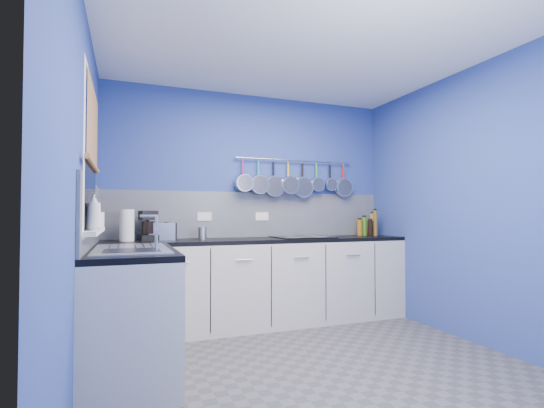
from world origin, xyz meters
TOP-DOWN VIEW (x-y plane):
  - floor at (0.00, 0.00)m, footprint 3.20×3.00m
  - ceiling at (0.00, 0.00)m, footprint 3.20×3.00m
  - wall_back at (0.00, 1.51)m, footprint 3.20×0.02m
  - wall_front at (0.00, -1.51)m, footprint 3.20×0.02m
  - wall_left at (-1.61, 0.00)m, footprint 0.02×3.00m
  - wall_right at (1.61, 0.00)m, footprint 0.02×3.00m
  - backsplash_back at (0.00, 1.49)m, footprint 3.20×0.02m
  - backsplash_left at (-1.59, 0.60)m, footprint 0.02×1.80m
  - cabinet_run_back at (0.00, 1.20)m, footprint 3.20×0.60m
  - worktop_back at (0.00, 1.20)m, footprint 3.20×0.60m
  - cabinet_run_left at (-1.30, 0.30)m, footprint 0.60×1.20m
  - worktop_left at (-1.30, 0.30)m, footprint 0.60×1.20m
  - window_frame at (-1.58, 0.30)m, footprint 0.01×1.00m
  - window_glass at (-1.57, 0.30)m, footprint 0.01×0.90m
  - bamboo_blind at (-1.56, 0.30)m, footprint 0.01×0.90m
  - window_sill at (-1.55, 0.30)m, footprint 0.10×0.98m
  - sink_unit at (-1.30, 0.30)m, footprint 0.50×0.95m
  - mixer_tap at (-1.14, 0.12)m, footprint 0.12×0.08m
  - socket_left at (-0.55, 1.48)m, footprint 0.15×0.01m
  - socket_right at (0.10, 1.48)m, footprint 0.15×0.01m
  - pot_rail at (0.50, 1.45)m, footprint 1.45×0.02m
  - soap_bottle_a at (-1.53, -0.00)m, footprint 0.12×0.12m
  - soap_bottle_b at (-1.53, 0.25)m, footprint 0.10×0.10m
  - paper_towel at (-1.33, 1.23)m, footprint 0.14×0.14m
  - coffee_maker at (-1.13, 1.30)m, footprint 0.20×0.21m
  - toaster at (-1.01, 1.31)m, footprint 0.28×0.17m
  - canister at (-0.61, 1.27)m, footprint 0.11×0.11m
  - hob at (0.47, 1.18)m, footprint 0.60×0.53m
  - pan_0 at (-0.13, 1.44)m, footprint 0.19×0.12m
  - pan_1 at (0.05, 1.44)m, footprint 0.21×0.10m
  - pan_2 at (0.23, 1.44)m, footprint 0.24×0.08m
  - pan_3 at (0.41, 1.44)m, footprint 0.21×0.11m
  - pan_4 at (0.59, 1.44)m, footprint 0.24×0.07m
  - pan_5 at (0.77, 1.44)m, footprint 0.17×0.08m
  - pan_6 at (0.95, 1.44)m, footprint 0.16×0.07m
  - pan_7 at (1.14, 1.44)m, footprint 0.22×0.06m
  - condiment_0 at (1.46, 1.31)m, footprint 0.06×0.06m
  - condiment_1 at (1.35, 1.32)m, footprint 0.07×0.07m
  - condiment_2 at (1.28, 1.31)m, footprint 0.06×0.06m
  - condiment_3 at (1.44, 1.23)m, footprint 0.05×0.05m
  - condiment_4 at (1.37, 1.23)m, footprint 0.06×0.06m

SIDE VIEW (x-z plane):
  - floor at x=0.00m, z-range -0.02..0.00m
  - cabinet_run_back at x=0.00m, z-range 0.00..0.86m
  - cabinet_run_left at x=-1.30m, z-range 0.00..0.86m
  - worktop_back at x=0.00m, z-range 0.86..0.90m
  - worktop_left at x=-1.30m, z-range 0.86..0.90m
  - sink_unit at x=-1.30m, z-range 0.90..0.91m
  - hob at x=0.47m, z-range 0.90..0.91m
  - canister at x=-0.61m, z-range 0.90..1.02m
  - toaster at x=-1.01m, z-range 0.90..1.07m
  - condiment_4 at x=1.37m, z-range 0.90..1.08m
  - condiment_2 at x=1.28m, z-range 0.90..1.09m
  - condiment_1 at x=1.35m, z-range 0.90..1.12m
  - mixer_tap at x=-1.14m, z-range 0.90..1.16m
  - condiment_0 at x=1.46m, z-range 0.90..1.16m
  - window_sill at x=-1.55m, z-range 1.02..1.05m
  - coffee_maker at x=-1.13m, z-range 0.90..1.19m
  - paper_towel at x=-1.33m, z-range 0.90..1.20m
  - condiment_3 at x=1.44m, z-range 0.90..1.20m
  - socket_left at x=-0.55m, z-range 1.09..1.18m
  - socket_right at x=0.10m, z-range 1.09..1.18m
  - soap_bottle_b at x=-1.53m, z-range 1.05..1.22m
  - backsplash_back at x=0.00m, z-range 0.90..1.40m
  - backsplash_left at x=-1.59m, z-range 0.90..1.40m
  - soap_bottle_a at x=-1.53m, z-range 1.05..1.29m
  - wall_back at x=0.00m, z-range 0.00..2.50m
  - wall_front at x=0.00m, z-range 0.00..2.50m
  - wall_left at x=-1.61m, z-range 0.00..2.50m
  - wall_right at x=1.61m, z-range 0.00..2.50m
  - window_glass at x=-1.57m, z-range 1.05..2.05m
  - window_frame at x=-1.58m, z-range 1.00..2.10m
  - pan_4 at x=0.59m, z-range 1.35..1.78m
  - pan_2 at x=0.23m, z-range 1.35..1.78m
  - pan_7 at x=1.14m, z-range 1.37..1.78m
  - pan_1 at x=0.05m, z-range 1.38..1.78m
  - pan_3 at x=0.41m, z-range 1.38..1.78m
  - pan_0 at x=-0.13m, z-range 1.40..1.78m
  - pan_5 at x=0.77m, z-range 1.42..1.78m
  - pan_6 at x=0.95m, z-range 1.43..1.78m
  - bamboo_blind at x=-1.56m, z-range 1.50..2.05m
  - pot_rail at x=0.50m, z-range 1.77..1.79m
  - ceiling at x=0.00m, z-range 2.50..2.52m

